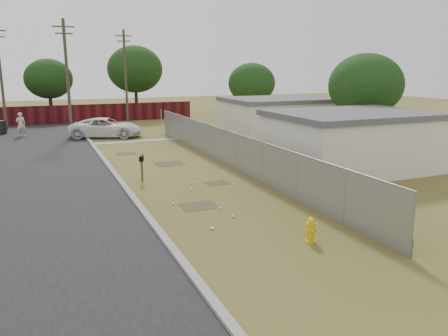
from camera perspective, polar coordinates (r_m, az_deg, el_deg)
name	(u,v)px	position (r m, az deg, el deg)	size (l,w,h in m)	color
ground	(180,176)	(22.20, -5.75, -1.06)	(120.00, 120.00, 0.00)	olive
street	(35,157)	(29.14, -23.46, 1.32)	(15.10, 60.00, 0.12)	black
chainlink_fence	(228,153)	(24.03, 0.58, 2.03)	(0.10, 27.06, 2.02)	gray
privacy_fence	(42,115)	(45.81, -22.66, 6.38)	(30.00, 0.12, 1.80)	#4F1016
utility_poles	(68,76)	(41.35, -19.74, 11.30)	(12.60, 8.24, 9.00)	#473D2F
houses	(308,128)	(28.89, 10.96, 5.18)	(9.30, 17.24, 3.10)	silver
horizon_trees	(115,75)	(44.73, -14.11, 11.65)	(33.32, 31.94, 7.78)	#2F2215
fire_hydrant	(311,230)	(14.04, 11.29, -7.97)	(0.39, 0.39, 0.84)	#DCAD0B
mailbox	(142,161)	(21.32, -10.72, 0.95)	(0.34, 0.55, 1.26)	brown
pickup_truck	(106,128)	(35.70, -15.14, 5.13)	(2.55, 5.53, 1.54)	white
pedestrian	(21,124)	(38.39, -24.99, 5.17)	(0.70, 0.46, 1.92)	beige
trash_bin	(0,127)	(40.50, -27.17, 4.76)	(0.96, 1.03, 1.12)	black
scattered_litter	(201,191)	(19.30, -3.05, -3.03)	(3.65, 11.70, 0.07)	silver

